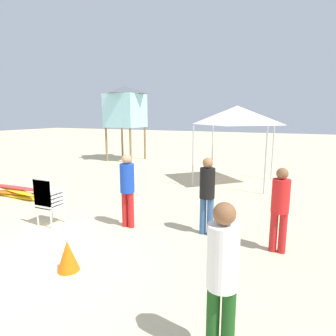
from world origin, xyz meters
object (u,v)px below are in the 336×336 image
object	(u,v)px
stacked_plastic_chairs	(47,196)
lifeguard_far_right	(207,191)
lifeguard_near_left	(222,273)
lifeguard_tower	(125,106)
lifeguard_near_center	(127,186)
lifeguard_near_right	(280,205)
traffic_cone_near	(68,256)
surfboard_pile	(15,191)
popup_canopy	(237,115)

from	to	relation	value
stacked_plastic_chairs	lifeguard_far_right	bearing A→B (deg)	16.76
stacked_plastic_chairs	lifeguard_far_right	size ratio (longest dim) A/B	0.72
lifeguard_near_left	lifeguard_tower	distance (m)	14.03
lifeguard_near_center	lifeguard_near_right	bearing A→B (deg)	2.12
traffic_cone_near	surfboard_pile	bearing A→B (deg)	150.72
lifeguard_far_right	stacked_plastic_chairs	bearing A→B (deg)	-163.24
surfboard_pile	lifeguard_near_center	distance (m)	4.72
lifeguard_far_right	lifeguard_tower	bearing A→B (deg)	131.83
lifeguard_far_right	popup_canopy	size ratio (longest dim) A/B	0.58
stacked_plastic_chairs	surfboard_pile	xyz separation A→B (m)	(-2.88, 1.34, -0.54)
lifeguard_near_right	traffic_cone_near	distance (m)	3.81
lifeguard_far_right	surfboard_pile	bearing A→B (deg)	177.41
lifeguard_near_right	lifeguard_tower	distance (m)	12.19
popup_canopy	lifeguard_tower	size ratio (longest dim) A/B	0.70
lifeguard_near_center	popup_canopy	xyz separation A→B (m)	(1.28, 5.41, 1.55)
lifeguard_near_center	stacked_plastic_chairs	bearing A→B (deg)	-157.73
lifeguard_tower	lifeguard_far_right	bearing A→B (deg)	-48.17
lifeguard_near_right	traffic_cone_near	xyz separation A→B (m)	(-3.08, -2.14, -0.66)
lifeguard_near_left	lifeguard_near_center	distance (m)	3.92
surfboard_pile	traffic_cone_near	world-z (taller)	traffic_cone_near
lifeguard_near_center	traffic_cone_near	distance (m)	2.15
lifeguard_near_right	lifeguard_tower	xyz separation A→B (m)	(-8.68, 8.30, 2.08)
popup_canopy	traffic_cone_near	world-z (taller)	popup_canopy
lifeguard_near_right	lifeguard_tower	size ratio (longest dim) A/B	0.39
lifeguard_near_left	lifeguard_tower	world-z (taller)	lifeguard_tower
stacked_plastic_chairs	traffic_cone_near	world-z (taller)	stacked_plastic_chairs
lifeguard_tower	popup_canopy	bearing A→B (deg)	-24.05
lifeguard_far_right	lifeguard_near_left	bearing A→B (deg)	-70.33
lifeguard_near_left	traffic_cone_near	distance (m)	2.90
lifeguard_far_right	lifeguard_near_right	bearing A→B (deg)	-8.73
lifeguard_near_left	traffic_cone_near	bearing A→B (deg)	166.08
stacked_plastic_chairs	lifeguard_near_center	size ratio (longest dim) A/B	0.71
popup_canopy	lifeguard_tower	distance (m)	7.42
popup_canopy	lifeguard_tower	world-z (taller)	lifeguard_tower
surfboard_pile	popup_canopy	size ratio (longest dim) A/B	0.91
lifeguard_far_right	popup_canopy	xyz separation A→B (m)	(-0.47, 5.06, 1.56)
stacked_plastic_chairs	popup_canopy	distance (m)	7.06
surfboard_pile	lifeguard_tower	xyz separation A→B (m)	(-0.87, 7.79, 2.84)
lifeguard_near_right	popup_canopy	bearing A→B (deg)	110.01
lifeguard_near_left	lifeguard_tower	xyz separation A→B (m)	(-8.32, 11.12, 2.01)
lifeguard_near_center	lifeguard_near_right	distance (m)	3.21
stacked_plastic_chairs	popup_canopy	xyz separation A→B (m)	(3.02, 6.12, 1.82)
lifeguard_far_right	traffic_cone_near	world-z (taller)	lifeguard_far_right
surfboard_pile	popup_canopy	world-z (taller)	popup_canopy
lifeguard_near_left	popup_canopy	size ratio (longest dim) A/B	0.60
lifeguard_tower	lifeguard_near_center	bearing A→B (deg)	-56.98
lifeguard_near_center	popup_canopy	size ratio (longest dim) A/B	0.59
surfboard_pile	lifeguard_tower	size ratio (longest dim) A/B	0.64
lifeguard_far_right	lifeguard_near_center	bearing A→B (deg)	-168.99
lifeguard_near_center	lifeguard_near_right	size ratio (longest dim) A/B	1.05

